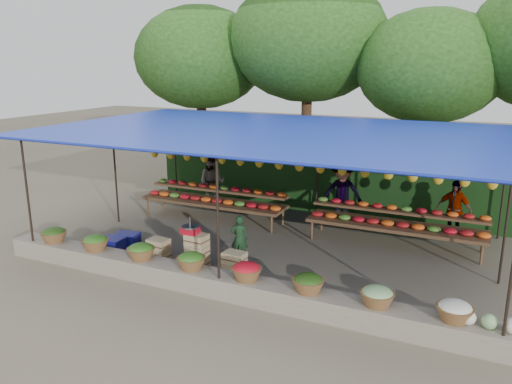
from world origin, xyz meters
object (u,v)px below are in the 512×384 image
at_px(weighing_scale, 190,229).
at_px(vendor_seated, 239,239).
at_px(blue_crate_front, 113,245).
at_px(crate_counter, 196,254).
at_px(blue_crate_back, 127,240).

distance_m(weighing_scale, vendor_seated, 1.13).
height_order(vendor_seated, blue_crate_front, vendor_seated).
xyz_separation_m(crate_counter, blue_crate_back, (-2.20, 0.43, -0.15)).
bearing_deg(weighing_scale, crate_counter, 0.00).
height_order(vendor_seated, blue_crate_back, vendor_seated).
relative_size(crate_counter, blue_crate_front, 4.34).
distance_m(crate_counter, blue_crate_back, 2.25).
height_order(weighing_scale, blue_crate_back, weighing_scale).
relative_size(crate_counter, vendor_seated, 2.22).
xyz_separation_m(crate_counter, vendor_seated, (0.69, 0.72, 0.22)).
distance_m(crate_counter, blue_crate_front, 2.30).
bearing_deg(vendor_seated, crate_counter, 30.43).
bearing_deg(crate_counter, blue_crate_back, 169.01).
distance_m(weighing_scale, blue_crate_back, 2.23).
bearing_deg(crate_counter, vendor_seated, 46.21).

